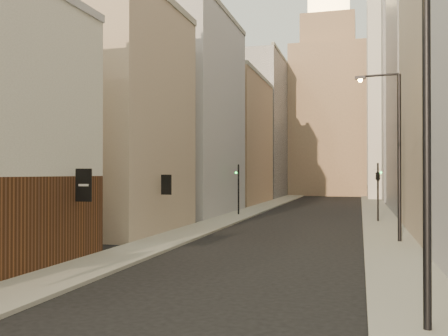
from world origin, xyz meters
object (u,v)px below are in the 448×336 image
Objects in this scene: clock_tower at (329,104)px; traffic_light_left at (238,181)px; streetlamp_mid at (395,146)px; traffic_light_right at (378,177)px; streetlamp_near at (417,124)px; white_tower at (393,83)px.

clock_tower is 53.23m from traffic_light_left.
traffic_light_right is at bearing 100.30° from streetlamp_mid.
streetlamp_mid reaches higher than traffic_light_right.
traffic_light_left is (-12.83, 33.54, -2.02)m from streetlamp_near.
clock_tower is 8.98× the size of traffic_light_left.
streetlamp_mid reaches higher than traffic_light_left.
clock_tower is at bearing -92.20° from traffic_light_left.
white_tower is 8.30× the size of traffic_light_left.
streetlamp_near is at bearing -83.99° from streetlamp_mid.
streetlamp_near is at bearing -93.07° from white_tower.
streetlamp_near is at bearing -85.12° from clock_tower.
streetlamp_mid is at bearing 75.94° from streetlamp_near.
white_tower is 4.12× the size of streetlamp_mid.
streetlamp_mid is 2.01× the size of traffic_light_right.
clock_tower is 85.70m from streetlamp_near.
white_tower is at bearing -51.84° from clock_tower.
white_tower reaches higher than traffic_light_left.
white_tower is 43.30m from traffic_light_left.
streetlamp_near is at bearing 75.75° from traffic_light_right.
streetlamp_near reaches higher than traffic_light_right.
traffic_light_right is at bearing 77.74° from streetlamp_near.
white_tower is 54.76m from streetlamp_mid.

